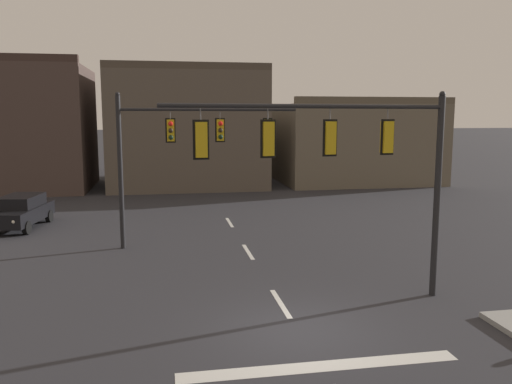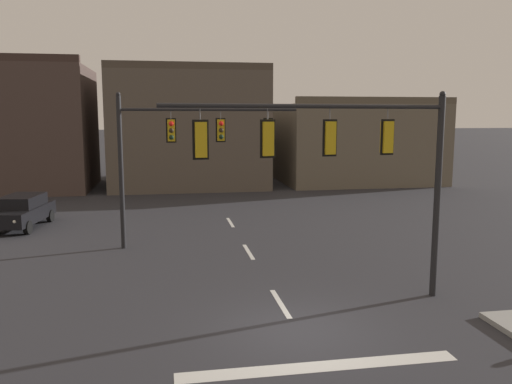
# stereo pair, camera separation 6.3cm
# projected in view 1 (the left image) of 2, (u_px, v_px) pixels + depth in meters

# --- Properties ---
(ground_plane) EXTENTS (400.00, 400.00, 0.00)m
(ground_plane) POSITION_uv_depth(u_px,v_px,m) (298.00, 330.00, 13.53)
(ground_plane) COLOR #2B2B30
(stop_bar_paint) EXTENTS (6.40, 0.50, 0.01)m
(stop_bar_paint) POSITION_uv_depth(u_px,v_px,m) (320.00, 366.00, 11.58)
(stop_bar_paint) COLOR silver
(stop_bar_paint) RESTS_ON ground
(lane_centreline) EXTENTS (0.16, 26.40, 0.01)m
(lane_centreline) POSITION_uv_depth(u_px,v_px,m) (281.00, 303.00, 15.47)
(lane_centreline) COLOR silver
(lane_centreline) RESTS_ON ground
(signal_mast_near_side) EXTENTS (8.35, 1.26, 6.24)m
(signal_mast_near_side) POSITION_uv_depth(u_px,v_px,m) (349.00, 153.00, 14.64)
(signal_mast_near_side) COLOR black
(signal_mast_near_side) RESTS_ON ground
(signal_mast_far_side) EXTENTS (7.59, 0.55, 6.47)m
(signal_mast_far_side) POSITION_uv_depth(u_px,v_px,m) (181.00, 142.00, 21.81)
(signal_mast_far_side) COLOR black
(signal_mast_far_side) RESTS_ON ground
(car_lot_nearside) EXTENTS (2.43, 4.63, 1.61)m
(car_lot_nearside) POSITION_uv_depth(u_px,v_px,m) (21.00, 211.00, 25.77)
(car_lot_nearside) COLOR black
(car_lot_nearside) RESTS_ON ground
(building_row) EXTENTS (38.14, 13.22, 9.56)m
(building_row) POSITION_uv_depth(u_px,v_px,m) (201.00, 134.00, 42.58)
(building_row) COLOR #473833
(building_row) RESTS_ON ground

